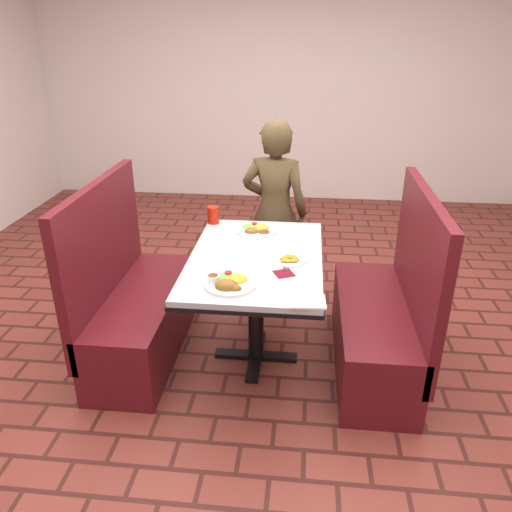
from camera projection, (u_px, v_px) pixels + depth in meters
name	position (u px, v px, depth m)	size (l,w,h in m)	color
room	(256.00, 50.00, 2.55)	(7.00, 7.04, 2.82)	brown
dining_table	(256.00, 270.00, 3.07)	(0.81, 1.21, 0.75)	silver
booth_bench_left	(136.00, 309.00, 3.29)	(0.47, 1.20, 1.17)	#5C151B
booth_bench_right	(382.00, 322.00, 3.13)	(0.47, 1.20, 1.17)	#5C151B
diner_person	(275.00, 212.00, 3.87)	(0.52, 0.34, 1.42)	brown
near_dinner_plate	(229.00, 280.00, 2.68)	(0.29, 0.29, 0.09)	white
far_dinner_plate	(256.00, 228.00, 3.38)	(0.27, 0.27, 0.07)	white
plantain_plate	(290.00, 260.00, 2.96)	(0.18, 0.18, 0.03)	white
maroon_napkin	(284.00, 273.00, 2.82)	(0.10, 0.10, 0.00)	maroon
spoon_utensil	(284.00, 267.00, 2.88)	(0.01, 0.13, 0.00)	#B9B9BD
red_tumbler	(213.00, 215.00, 3.52)	(0.08, 0.08, 0.12)	#B61B0C
paper_napkin	(307.00, 302.00, 2.52)	(0.18, 0.14, 0.01)	white
knife_utensil	(230.00, 280.00, 2.72)	(0.01, 0.19, 0.00)	silver
fork_utensil	(223.00, 285.00, 2.68)	(0.01, 0.14, 0.00)	silver
lettuce_shreds	(263.00, 252.00, 3.08)	(0.28, 0.32, 0.00)	#97D153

